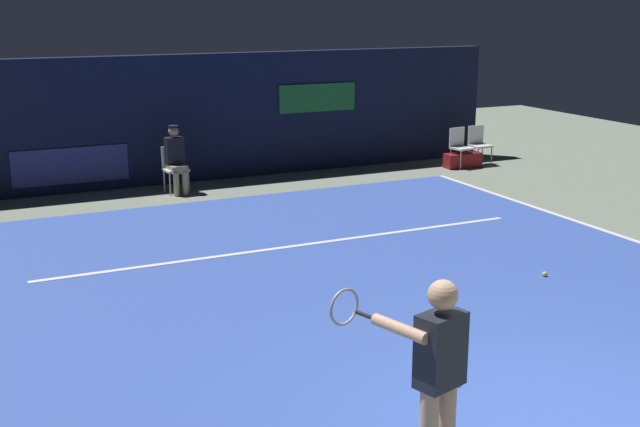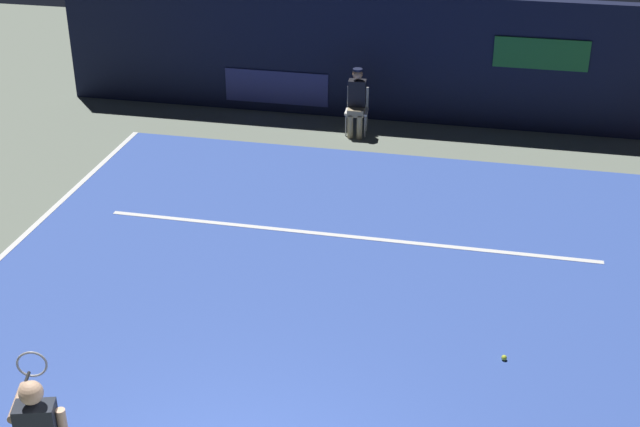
% 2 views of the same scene
% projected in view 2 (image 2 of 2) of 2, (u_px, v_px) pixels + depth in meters
% --- Properties ---
extents(ground_plane, '(28.75, 28.75, 0.00)m').
position_uv_depth(ground_plane, '(321.00, 299.00, 12.30)').
color(ground_plane, gray).
extents(court_surface, '(9.91, 10.46, 0.01)m').
position_uv_depth(court_surface, '(321.00, 298.00, 12.30)').
color(court_surface, '#3856B2').
rests_on(court_surface, ground).
extents(line_service, '(7.73, 0.10, 0.01)m').
position_uv_depth(line_service, '(346.00, 236.00, 13.89)').
color(line_service, white).
rests_on(line_service, court_surface).
extents(back_wall, '(14.05, 0.33, 2.60)m').
position_uv_depth(back_wall, '(396.00, 58.00, 17.94)').
color(back_wall, '#141933').
rests_on(back_wall, ground).
extents(line_judge_on_chair, '(0.46, 0.55, 1.32)m').
position_uv_depth(line_judge_on_chair, '(357.00, 101.00, 17.46)').
color(line_judge_on_chair, white).
rests_on(line_judge_on_chair, ground).
extents(tennis_ball, '(0.07, 0.07, 0.07)m').
position_uv_depth(tennis_ball, '(504.00, 358.00, 11.01)').
color(tennis_ball, '#CCE033').
rests_on(tennis_ball, court_surface).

